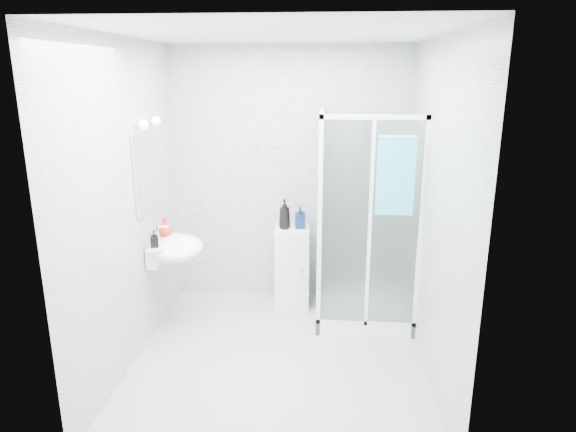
# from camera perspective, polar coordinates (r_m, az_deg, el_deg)

# --- Properties ---
(room) EXTENTS (2.40, 2.60, 2.60)m
(room) POSITION_cam_1_polar(r_m,az_deg,el_deg) (3.99, -1.09, 0.73)
(room) COLOR silver
(room) RESTS_ON ground
(shower_enclosure) EXTENTS (0.90, 0.95, 2.00)m
(shower_enclosure) POSITION_cam_1_polar(r_m,az_deg,el_deg) (4.99, 7.52, -6.63)
(shower_enclosure) COLOR white
(shower_enclosure) RESTS_ON ground
(wall_basin) EXTENTS (0.46, 0.56, 0.35)m
(wall_basin) POSITION_cam_1_polar(r_m,az_deg,el_deg) (4.75, -12.48, -3.53)
(wall_basin) COLOR white
(wall_basin) RESTS_ON ground
(mirror) EXTENTS (0.02, 0.60, 0.70)m
(mirror) POSITION_cam_1_polar(r_m,az_deg,el_deg) (4.64, -15.36, 4.81)
(mirror) COLOR white
(mirror) RESTS_ON room
(vanity_lights) EXTENTS (0.10, 0.40, 0.08)m
(vanity_lights) POSITION_cam_1_polar(r_m,az_deg,el_deg) (4.56, -15.15, 9.99)
(vanity_lights) COLOR silver
(vanity_lights) RESTS_ON room
(wall_hooks) EXTENTS (0.23, 0.06, 0.03)m
(wall_hooks) POSITION_cam_1_polar(r_m,az_deg,el_deg) (5.18, -2.59, 7.80)
(wall_hooks) COLOR silver
(wall_hooks) RESTS_ON room
(storage_cabinet) EXTENTS (0.36, 0.38, 0.83)m
(storage_cabinet) POSITION_cam_1_polar(r_m,az_deg,el_deg) (5.25, 0.43, -5.70)
(storage_cabinet) COLOR white
(storage_cabinet) RESTS_ON ground
(hand_towel) EXTENTS (0.31, 0.05, 0.67)m
(hand_towel) POSITION_cam_1_polar(r_m,az_deg,el_deg) (4.32, 11.89, 4.62)
(hand_towel) COLOR #34B3C7
(hand_towel) RESTS_ON shower_enclosure
(shampoo_bottle_a) EXTENTS (0.14, 0.14, 0.30)m
(shampoo_bottle_a) POSITION_cam_1_polar(r_m,az_deg,el_deg) (5.06, -0.38, 0.23)
(shampoo_bottle_a) COLOR black
(shampoo_bottle_a) RESTS_ON storage_cabinet
(shampoo_bottle_b) EXTENTS (0.10, 0.11, 0.22)m
(shampoo_bottle_b) POSITION_cam_1_polar(r_m,az_deg,el_deg) (5.09, 1.36, -0.14)
(shampoo_bottle_b) COLOR #0C1D4B
(shampoo_bottle_b) RESTS_ON storage_cabinet
(soap_dispenser_orange) EXTENTS (0.18, 0.18, 0.18)m
(soap_dispenser_orange) POSITION_cam_1_polar(r_m,az_deg,el_deg) (4.88, -13.48, -1.17)
(soap_dispenser_orange) COLOR red
(soap_dispenser_orange) RESTS_ON wall_basin
(soap_dispenser_black) EXTENTS (0.08, 0.09, 0.15)m
(soap_dispenser_black) POSITION_cam_1_polar(r_m,az_deg,el_deg) (4.60, -14.64, -2.48)
(soap_dispenser_black) COLOR black
(soap_dispenser_black) RESTS_ON wall_basin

